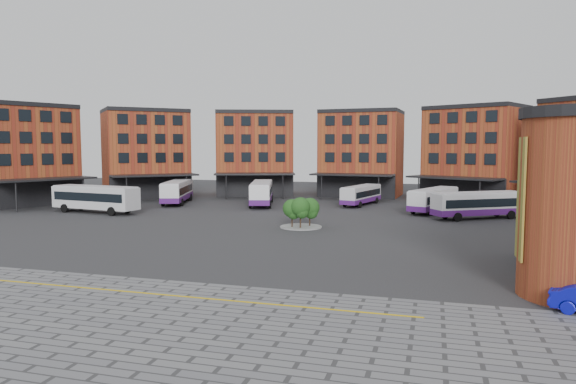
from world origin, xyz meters
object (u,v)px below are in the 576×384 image
(bus_b, at_px, (177,191))
(bus_e, at_px, (434,199))
(bus_f, at_px, (478,204))
(bus_c, at_px, (262,193))
(tree_island, at_px, (302,210))
(bus_d, at_px, (361,195))
(bus_a, at_px, (95,197))

(bus_b, relative_size, bus_e, 1.10)
(bus_e, bearing_deg, bus_f, -23.19)
(bus_c, distance_m, bus_e, 23.99)
(tree_island, distance_m, bus_b, 29.40)
(bus_c, distance_m, bus_d, 14.43)
(bus_b, relative_size, bus_f, 1.11)
(bus_a, xyz_separation_m, bus_d, (31.48, 18.01, -0.52))
(bus_f, bearing_deg, bus_e, -167.22)
(tree_island, xyz_separation_m, bus_c, (-10.75, 18.56, -0.04))
(bus_d, distance_m, bus_f, 18.34)
(bus_b, bearing_deg, bus_e, -17.63)
(tree_island, bearing_deg, bus_c, 120.06)
(bus_b, bearing_deg, bus_d, -6.56)
(tree_island, height_order, bus_c, bus_c)
(bus_e, bearing_deg, bus_c, -160.84)
(bus_c, bearing_deg, bus_d, 0.25)
(tree_island, height_order, bus_a, bus_a)
(bus_d, height_order, bus_e, bus_e)
(bus_b, height_order, bus_c, bus_c)
(bus_b, bearing_deg, tree_island, -53.77)
(bus_a, xyz_separation_m, bus_b, (4.71, 12.92, -0.24))
(bus_d, height_order, bus_f, bus_f)
(bus_b, height_order, bus_f, bus_b)
(bus_d, bearing_deg, bus_b, -154.68)
(tree_island, xyz_separation_m, bus_d, (3.12, 22.56, -0.34))
(bus_c, bearing_deg, tree_island, -75.75)
(bus_f, bearing_deg, bus_d, -156.27)
(bus_a, distance_m, bus_e, 43.48)
(bus_d, bearing_deg, bus_c, -149.40)
(bus_c, relative_size, bus_f, 1.13)
(bus_a, height_order, bus_b, bus_a)
(tree_island, relative_size, bus_f, 0.40)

